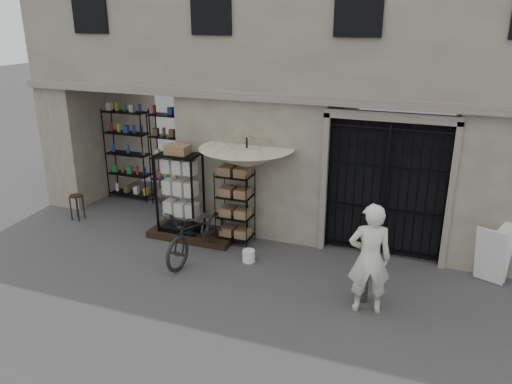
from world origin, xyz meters
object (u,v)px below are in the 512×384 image
at_px(bicycle, 198,256).
at_px(wooden_stool, 77,207).
at_px(wire_rack, 235,208).
at_px(white_bucket, 249,256).
at_px(easel_sign, 493,253).
at_px(steel_bollard, 365,281).
at_px(display_cabinet, 180,197).
at_px(market_umbrella, 247,153).
at_px(shopkeeper, 365,309).

height_order(bicycle, wooden_stool, bicycle).
bearing_deg(wire_rack, white_bucket, -45.49).
bearing_deg(easel_sign, steel_bollard, -120.94).
distance_m(display_cabinet, bicycle, 1.51).
bearing_deg(market_umbrella, steel_bollard, -28.76).
relative_size(steel_bollard, shopkeeper, 0.41).
bearing_deg(easel_sign, white_bucket, -146.56).
height_order(wire_rack, steel_bollard, wire_rack).
bearing_deg(shopkeeper, wooden_stool, -27.74).
xyz_separation_m(wooden_stool, shopkeeper, (7.41, -1.56, -0.34)).
relative_size(shopkeeper, easel_sign, 1.73).
height_order(white_bucket, shopkeeper, white_bucket).
relative_size(market_umbrella, bicycle, 1.34).
height_order(white_bucket, easel_sign, easel_sign).
bearing_deg(steel_bollard, white_bucket, 164.30).
bearing_deg(display_cabinet, steel_bollard, -35.90).
xyz_separation_m(market_umbrella, wooden_stool, (-4.47, -0.27, -1.75)).
relative_size(wire_rack, market_umbrella, 0.58).
height_order(market_umbrella, white_bucket, market_umbrella).
bearing_deg(steel_bollard, bicycle, 171.45).
bearing_deg(wooden_stool, easel_sign, 1.75).
relative_size(display_cabinet, market_umbrella, 0.68).
distance_m(wooden_stool, steel_bollard, 7.44).
distance_m(white_bucket, shopkeeper, 2.74).
bearing_deg(shopkeeper, steel_bollard, -88.95).
bearing_deg(wire_rack, steel_bollard, -19.72).
bearing_deg(easel_sign, shopkeeper, -115.65).
relative_size(bicycle, steel_bollard, 2.67).
xyz_separation_m(wire_rack, steel_bollard, (3.11, -1.47, -0.42)).
bearing_deg(display_cabinet, bicycle, -63.18).
bearing_deg(market_umbrella, shopkeeper, -31.91).
distance_m(white_bucket, bicycle, 1.11).
distance_m(shopkeeper, easel_sign, 2.84).
xyz_separation_m(white_bucket, wooden_stool, (-4.84, 0.61, 0.21)).
xyz_separation_m(white_bucket, steel_bollard, (2.49, -0.70, 0.28)).
bearing_deg(white_bucket, bicycle, -171.57).
relative_size(bicycle, wooden_stool, 3.38).
bearing_deg(bicycle, wire_rack, 68.89).
bearing_deg(shopkeeper, display_cabinet, -35.58).
distance_m(display_cabinet, white_bucket, 2.20).
distance_m(bicycle, wooden_stool, 3.85).
xyz_separation_m(display_cabinet, wire_rack, (1.30, 0.11, -0.14)).
bearing_deg(white_bucket, display_cabinet, 161.23).
bearing_deg(wire_rack, shopkeeper, -22.92).
bearing_deg(wooden_stool, steel_bollard, -10.09).
xyz_separation_m(bicycle, steel_bollard, (3.57, -0.54, 0.41)).
distance_m(display_cabinet, wooden_stool, 2.99).
height_order(wooden_stool, steel_bollard, steel_bollard).
bearing_deg(easel_sign, market_umbrella, -157.22).
relative_size(wire_rack, shopkeeper, 0.85).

